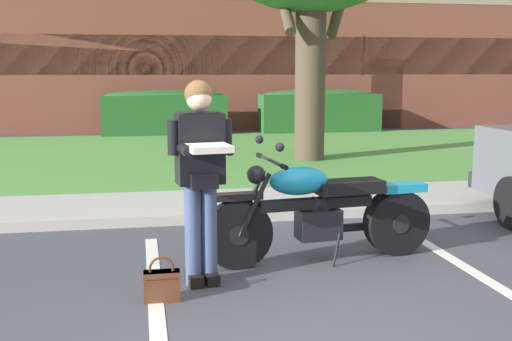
{
  "coord_description": "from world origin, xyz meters",
  "views": [
    {
      "loc": [
        -1.04,
        -4.02,
        1.79
      ],
      "look_at": [
        -0.05,
        1.57,
        0.85
      ],
      "focal_mm": 43.05,
      "sensor_mm": 36.0,
      "label": 1
    }
  ],
  "objects_px": {
    "motorcycle": "(329,210)",
    "handbag": "(162,283)",
    "rider_person": "(201,166)",
    "hedge_center_left": "(319,110)",
    "brick_building": "(203,61)",
    "hedge_left": "(165,112)"
  },
  "relations": [
    {
      "from": "handbag",
      "to": "hedge_left",
      "type": "xyz_separation_m",
      "value": [
        0.39,
        12.08,
        0.51
      ]
    },
    {
      "from": "rider_person",
      "to": "hedge_center_left",
      "type": "xyz_separation_m",
      "value": [
        4.36,
        11.76,
        -0.36
      ]
    },
    {
      "from": "hedge_center_left",
      "to": "brick_building",
      "type": "relative_size",
      "value": 0.13
    },
    {
      "from": "motorcycle",
      "to": "hedge_center_left",
      "type": "xyz_separation_m",
      "value": [
        3.12,
        11.3,
        0.17
      ]
    },
    {
      "from": "hedge_left",
      "to": "hedge_center_left",
      "type": "xyz_separation_m",
      "value": [
        4.32,
        -0.0,
        0.0
      ]
    },
    {
      "from": "hedge_center_left",
      "to": "handbag",
      "type": "bearing_deg",
      "value": -111.29
    },
    {
      "from": "motorcycle",
      "to": "handbag",
      "type": "relative_size",
      "value": 6.23
    },
    {
      "from": "motorcycle",
      "to": "hedge_left",
      "type": "height_order",
      "value": "hedge_left"
    },
    {
      "from": "motorcycle",
      "to": "hedge_left",
      "type": "xyz_separation_m",
      "value": [
        -1.19,
        11.3,
        0.17
      ]
    },
    {
      "from": "hedge_left",
      "to": "rider_person",
      "type": "bearing_deg",
      "value": -90.23
    },
    {
      "from": "handbag",
      "to": "brick_building",
      "type": "distance_m",
      "value": 17.75
    },
    {
      "from": "handbag",
      "to": "brick_building",
      "type": "xyz_separation_m",
      "value": [
        1.96,
        17.54,
        1.94
      ]
    },
    {
      "from": "handbag",
      "to": "hedge_center_left",
      "type": "relative_size",
      "value": 0.11
    },
    {
      "from": "rider_person",
      "to": "handbag",
      "type": "xyz_separation_m",
      "value": [
        -0.34,
        -0.32,
        -0.86
      ]
    },
    {
      "from": "hedge_left",
      "to": "hedge_center_left",
      "type": "relative_size",
      "value": 0.98
    },
    {
      "from": "handbag",
      "to": "hedge_left",
      "type": "bearing_deg",
      "value": 88.14
    },
    {
      "from": "motorcycle",
      "to": "hedge_left",
      "type": "relative_size",
      "value": 0.68
    },
    {
      "from": "hedge_left",
      "to": "hedge_center_left",
      "type": "bearing_deg",
      "value": -0.0
    },
    {
      "from": "motorcycle",
      "to": "handbag",
      "type": "height_order",
      "value": "motorcycle"
    },
    {
      "from": "motorcycle",
      "to": "handbag",
      "type": "distance_m",
      "value": 1.8
    },
    {
      "from": "motorcycle",
      "to": "brick_building",
      "type": "xyz_separation_m",
      "value": [
        0.37,
        16.76,
        1.61
      ]
    },
    {
      "from": "handbag",
      "to": "hedge_center_left",
      "type": "bearing_deg",
      "value": 68.71
    }
  ]
}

